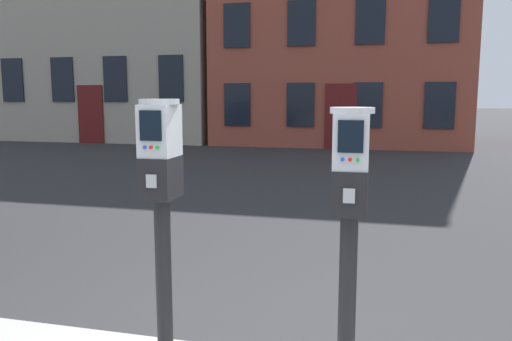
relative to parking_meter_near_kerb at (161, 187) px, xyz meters
The scene contains 3 objects.
parking_meter_near_kerb is the anchor object (origin of this frame).
parking_meter_twin_adjacent 1.02m from the parking_meter_near_kerb, ahead, with size 0.22×0.25×1.49m.
townhouse_green_painted 17.76m from the parking_meter_near_kerb, 91.49° to the left, with size 8.58×6.55×10.34m.
Camera 1 is at (0.61, -2.65, 1.67)m, focal length 35.85 mm.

